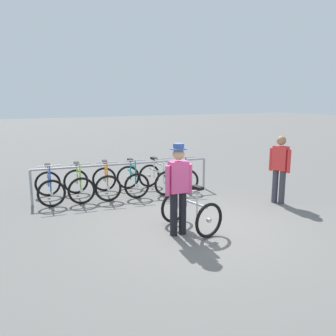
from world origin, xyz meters
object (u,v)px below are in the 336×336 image
Objects in this scene: racked_bike_lime at (79,184)px; racked_bike_teal at (132,180)px; racked_bike_orange at (106,182)px; pedestrian_with_backpack at (280,165)px; racked_bike_blue at (49,187)px; featured_bicycle at (186,204)px; racked_bike_white at (157,178)px; person_with_featured_bike at (178,186)px; racked_bike_red at (181,176)px.

racked_bike_lime and racked_bike_teal have the same top height.
pedestrian_with_backpack is (3.60, -2.42, 0.57)m from racked_bike_orange.
racked_bike_orange is (0.70, -0.06, -0.00)m from racked_bike_lime.
racked_bike_blue is at bearing 152.98° from pedestrian_with_backpack.
racked_bike_orange is 1.05× the size of racked_bike_teal.
racked_bike_white is at bearing 77.42° from featured_bicycle.
racked_bike_orange is 1.07× the size of racked_bike_white.
racked_bike_lime is at bearing 109.63° from person_with_featured_bike.
pedestrian_with_backpack is at bearing -27.02° from racked_bike_blue.
racked_bike_blue is 1.40m from racked_bike_orange.
racked_bike_orange is 1.40m from racked_bike_white.
person_with_featured_bike is 1.05× the size of pedestrian_with_backpack.
racked_bike_orange is at bearing 174.85° from racked_bike_white.
racked_bike_blue is 5.64m from pedestrian_with_backpack.
pedestrian_with_backpack reaches higher than racked_bike_teal.
racked_bike_teal is (1.39, -0.13, -0.00)m from racked_bike_lime.
racked_bike_blue is at bearing 119.28° from person_with_featured_bike.
racked_bike_teal is 0.99× the size of racked_bike_red.
racked_bike_orange and racked_bike_teal have the same top height.
racked_bike_red is at bearing 64.27° from featured_bicycle.
racked_bike_lime is 0.98× the size of racked_bike_teal.
featured_bicycle reaches higher than racked_bike_white.
featured_bicycle is (-1.32, -2.75, 0.12)m from racked_bike_red.
person_with_featured_bike reaches higher than racked_bike_lime.
racked_bike_white is (2.09, -0.19, -0.00)m from racked_bike_lime.
person_with_featured_bike is at bearing -118.60° from racked_bike_red.
racked_bike_white is at bearing 174.85° from racked_bike_red.
racked_bike_orange is 4.38m from pedestrian_with_backpack.
racked_bike_teal is 3.18m from person_with_featured_bike.
person_with_featured_bike is (0.46, -3.18, 0.58)m from racked_bike_orange.
racked_bike_blue is 0.97× the size of racked_bike_teal.
racked_bike_white is 3.25m from person_with_featured_bike.
racked_bike_blue is 0.90× the size of featured_bicycle.
featured_bicycle reaches higher than racked_bike_lime.
racked_bike_white is at bearing 133.88° from pedestrian_with_backpack.
racked_bike_red is 3.05m from featured_bicycle.
racked_bike_red is at bearing -5.15° from racked_bike_blue.
racked_bike_red is (3.49, -0.31, -0.00)m from racked_bike_blue.
racked_bike_red is (1.39, -0.13, 0.00)m from racked_bike_teal.
racked_bike_lime and racked_bike_white have the same top height.
racked_bike_lime is 5.00m from pedestrian_with_backpack.
racked_bike_blue is 3.84m from person_with_featured_bike.
featured_bicycle is 0.76× the size of pedestrian_with_backpack.
person_with_featured_bike is (1.16, -3.24, 0.58)m from racked_bike_lime.
person_with_featured_bike is at bearing -60.72° from racked_bike_blue.
racked_bike_white is 0.69× the size of pedestrian_with_backpack.
racked_bike_teal and racked_bike_red have the same top height.
featured_bicycle is at bearing -88.61° from racked_bike_teal.
pedestrian_with_backpack is (3.14, 0.76, -0.01)m from person_with_featured_bike.
racked_bike_teal is 3.79m from pedestrian_with_backpack.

